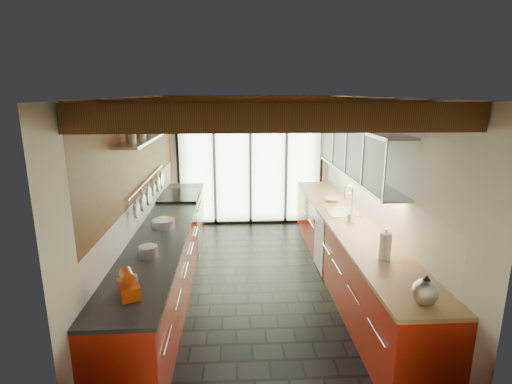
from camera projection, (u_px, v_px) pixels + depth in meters
ground at (259, 283)px, 5.73m from camera, size 5.50×5.50×0.00m
room_shell at (259, 170)px, 5.32m from camera, size 5.50×5.50×5.50m
ceiling_beams at (257, 107)px, 5.49m from camera, size 3.14×5.06×4.90m
glass_door at (250, 144)px, 7.93m from camera, size 2.95×0.10×2.90m
left_counter at (167, 255)px, 5.55m from camera, size 0.68×5.00×0.92m
range_stove at (181, 222)px, 6.95m from camera, size 0.66×0.90×0.97m
right_counter at (348, 251)px, 5.68m from camera, size 0.68×5.00×0.92m
sink_assembly at (343, 210)px, 5.95m from camera, size 0.45×0.52×0.43m
upper_cabinets_right at (358, 151)px, 5.64m from camera, size 0.34×3.00×3.00m
left_wall_fixtures at (151, 157)px, 5.45m from camera, size 0.28×2.60×0.96m
stand_mixer at (129, 285)px, 3.50m from camera, size 0.26×0.32×0.25m
pot_large at (148, 252)px, 4.32m from camera, size 0.26×0.26×0.13m
pot_small at (164, 223)px, 5.27m from camera, size 0.39×0.39×0.11m
cutting_board at (167, 220)px, 5.54m from camera, size 0.27×0.36×0.03m
kettle at (426, 290)px, 3.36m from camera, size 0.27×0.30×0.27m
paper_towel at (385, 246)px, 4.26m from camera, size 0.15×0.15×0.34m
soap_bottle at (352, 216)px, 5.47m from camera, size 0.10×0.11×0.18m
bowl at (332, 200)px, 6.55m from camera, size 0.27×0.27×0.05m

